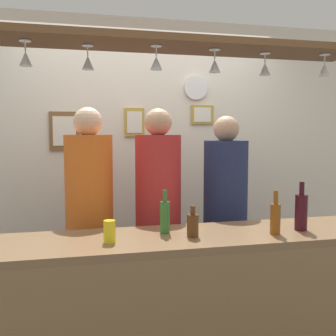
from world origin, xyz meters
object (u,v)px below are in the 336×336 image
drink_can (109,231)px  person_right_navy_shirt (225,202)px  person_middle_red_shirt (158,201)px  picture_frame_crest (134,122)px  bottle_wine_dark_red (301,211)px  picture_frame_upper_small (202,115)px  person_left_orange_shirt (89,204)px  bottle_beer_brown_stubby (193,225)px  wall_clock (196,88)px  bottle_beer_green_import (165,216)px  bottle_beer_amber_tall (275,217)px  picture_frame_caricature (64,131)px

drink_can → person_right_navy_shirt: bearing=36.8°
person_middle_red_shirt → picture_frame_crest: 0.97m
bottle_wine_dark_red → picture_frame_upper_small: size_ratio=1.36×
person_left_orange_shirt → person_right_navy_shirt: 1.04m
bottle_beer_brown_stubby → wall_clock: size_ratio=0.82×
picture_frame_crest → wall_clock: wall_clock is taller
person_middle_red_shirt → person_right_navy_shirt: bearing=0.0°
person_left_orange_shirt → bottle_beer_green_import: (0.43, -0.58, 0.01)m
bottle_beer_brown_stubby → wall_clock: 1.79m
drink_can → picture_frame_crest: picture_frame_crest is taller
bottle_beer_amber_tall → drink_can: (-0.97, 0.04, -0.04)m
bottle_beer_brown_stubby → bottle_wine_dark_red: 0.70m
person_left_orange_shirt → picture_frame_caricature: bearing=103.9°
bottle_wine_dark_red → drink_can: bearing=-179.4°
bottle_beer_green_import → bottle_wine_dark_red: size_ratio=0.87×
person_middle_red_shirt → bottle_beer_green_import: person_middle_red_shirt is taller
bottle_beer_amber_tall → picture_frame_upper_small: (0.03, 1.51, 0.67)m
person_middle_red_shirt → person_right_navy_shirt: size_ratio=1.03×
drink_can → picture_frame_crest: size_ratio=0.47×
person_middle_red_shirt → picture_frame_upper_small: bearing=52.3°
picture_frame_upper_small → bottle_beer_green_import: bearing=-116.4°
person_right_navy_shirt → drink_can: person_right_navy_shirt is taller
person_right_navy_shirt → wall_clock: size_ratio=7.66×
bottle_beer_brown_stubby → picture_frame_crest: picture_frame_crest is taller
person_middle_red_shirt → picture_frame_crest: bearing=95.1°
person_right_navy_shirt → bottle_wine_dark_red: 0.74m
person_middle_red_shirt → bottle_beer_brown_stubby: size_ratio=9.63×
bottle_beer_amber_tall → bottle_beer_green_import: same height
person_left_orange_shirt → wall_clock: bearing=36.3°
picture_frame_crest → wall_clock: bearing=-0.6°
picture_frame_crest → wall_clock: 0.67m
bottle_beer_green_import → bottle_beer_brown_stubby: (0.14, -0.12, -0.03)m
person_left_orange_shirt → wall_clock: wall_clock is taller
bottle_beer_green_import → picture_frame_crest: size_ratio=1.00×
bottle_beer_amber_tall → bottle_beer_green_import: (-0.63, 0.17, 0.00)m
person_middle_red_shirt → wall_clock: (0.52, 0.75, 0.93)m
bottle_wine_dark_red → picture_frame_upper_small: picture_frame_upper_small is taller
picture_frame_caricature → wall_clock: (1.21, -0.01, 0.41)m
person_middle_red_shirt → picture_frame_crest: size_ratio=6.67×
bottle_beer_green_import → wall_clock: wall_clock is taller
wall_clock → person_left_orange_shirt: bearing=-143.7°
wall_clock → bottle_beer_green_import: bearing=-114.1°
bottle_beer_brown_stubby → picture_frame_crest: (-0.13, 1.45, 0.63)m
person_right_navy_shirt → bottle_wine_dark_red: person_right_navy_shirt is taller
bottle_beer_green_import → picture_frame_upper_small: picture_frame_upper_small is taller
person_left_orange_shirt → bottle_beer_amber_tall: size_ratio=6.67×
drink_can → picture_frame_upper_small: bearing=55.7°
person_middle_red_shirt → picture_frame_caricature: size_ratio=5.10×
person_left_orange_shirt → bottle_wine_dark_red: bearing=-29.0°
picture_frame_crest → wall_clock: (0.58, -0.01, 0.33)m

